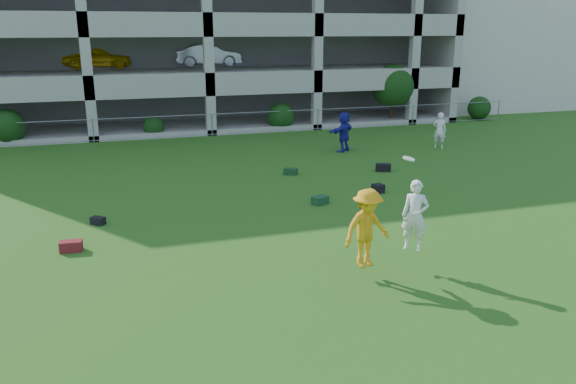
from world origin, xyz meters
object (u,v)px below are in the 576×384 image
object	(u,v)px
stucco_building	(485,35)
frisbee_contest	(378,225)
crate_d	(378,188)
bystander_e	(440,130)
bystander_d	(344,132)
parking_garage	(185,20)

from	to	relation	value
stucco_building	frisbee_contest	size ratio (longest dim) A/B	6.28
frisbee_contest	crate_d	bearing A→B (deg)	63.47
bystander_e	frisbee_contest	world-z (taller)	frisbee_contest
bystander_d	stucco_building	bearing A→B (deg)	-175.79
frisbee_contest	parking_garage	size ratio (longest dim) A/B	0.08
bystander_d	frisbee_contest	distance (m)	13.74
stucco_building	bystander_e	distance (m)	20.71
bystander_e	stucco_building	bearing A→B (deg)	-91.77
crate_d	parking_garage	world-z (taller)	parking_garage
parking_garage	frisbee_contest	bearing A→B (deg)	-88.80
bystander_d	crate_d	distance (m)	6.92
crate_d	parking_garage	distance (m)	22.24
stucco_building	bystander_d	size ratio (longest dim) A/B	8.66
frisbee_contest	bystander_d	bearing A→B (deg)	70.42
stucco_building	crate_d	world-z (taller)	stucco_building
stucco_building	frisbee_contest	distance (m)	35.81
bystander_d	crate_d	bearing A→B (deg)	42.12
stucco_building	bystander_d	bearing A→B (deg)	-140.46
bystander_e	frisbee_contest	distance (m)	15.35
crate_d	parking_garage	xyz separation A→B (m)	(-3.68, 21.14, 5.86)
bystander_e	crate_d	size ratio (longest dim) A/B	4.90
bystander_d	parking_garage	world-z (taller)	parking_garage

